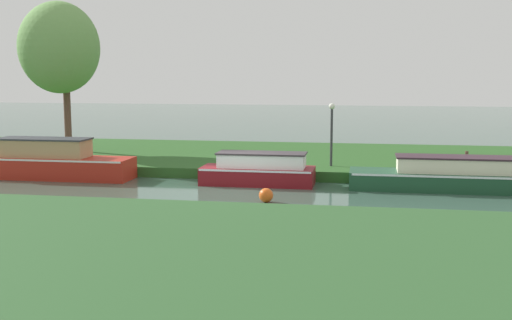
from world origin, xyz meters
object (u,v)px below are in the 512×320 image
(mooring_post_near, at_px, (466,162))
(channel_buoy, at_px, (266,195))
(lamp_post, at_px, (332,126))
(forest_cruiser, at_px, (481,176))
(willow_tree_left, at_px, (59,48))
(maroon_barge, at_px, (259,170))
(red_narrowboat, at_px, (55,162))

(mooring_post_near, relative_size, channel_buoy, 1.83)
(lamp_post, bearing_deg, forest_cruiser, -24.53)
(willow_tree_left, xyz_separation_m, lamp_post, (12.58, -2.43, -3.19))
(mooring_post_near, bearing_deg, forest_cruiser, -75.71)
(maroon_barge, xyz_separation_m, forest_cruiser, (7.78, 0.00, 0.00))
(maroon_barge, relative_size, red_narrowboat, 0.71)
(red_narrowboat, relative_size, channel_buoy, 12.74)
(forest_cruiser, xyz_separation_m, lamp_post, (-5.28, 2.41, 1.47))
(red_narrowboat, xyz_separation_m, lamp_post, (10.50, 2.41, 1.34))
(maroon_barge, xyz_separation_m, willow_tree_left, (-10.09, 4.84, 4.66))
(forest_cruiser, height_order, channel_buoy, forest_cruiser)
(maroon_barge, bearing_deg, willow_tree_left, 154.38)
(red_narrowboat, bearing_deg, forest_cruiser, 0.00)
(red_narrowboat, height_order, channel_buoy, red_narrowboat)
(maroon_barge, distance_m, channel_buoy, 3.27)
(maroon_barge, distance_m, forest_cruiser, 7.78)
(willow_tree_left, bearing_deg, forest_cruiser, -15.15)
(red_narrowboat, bearing_deg, willow_tree_left, 113.24)
(mooring_post_near, bearing_deg, willow_tree_left, 168.49)
(maroon_barge, height_order, forest_cruiser, forest_cruiser)
(maroon_barge, distance_m, red_narrowboat, 8.01)
(red_narrowboat, bearing_deg, mooring_post_near, 4.68)
(lamp_post, bearing_deg, mooring_post_near, -13.01)
(red_narrowboat, xyz_separation_m, channel_buoy, (8.77, -3.17, -0.42))
(willow_tree_left, relative_size, lamp_post, 2.78)
(maroon_barge, distance_m, mooring_post_near, 7.57)
(red_narrowboat, distance_m, forest_cruiser, 15.79)
(forest_cruiser, bearing_deg, willow_tree_left, 164.85)
(channel_buoy, bearing_deg, mooring_post_near, 33.52)
(forest_cruiser, distance_m, channel_buoy, 7.70)
(lamp_post, bearing_deg, channel_buoy, -107.22)
(maroon_barge, distance_m, lamp_post, 3.77)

